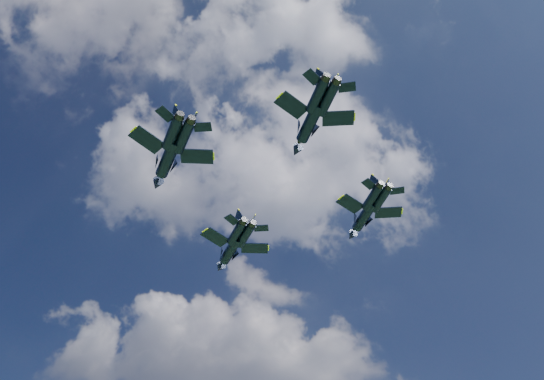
{
  "coord_description": "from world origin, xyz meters",
  "views": [
    {
      "loc": [
        4.96,
        -52.69,
        3.06
      ],
      "look_at": [
        2.09,
        8.56,
        65.19
      ],
      "focal_mm": 35.0,
      "sensor_mm": 36.0,
      "label": 1
    }
  ],
  "objects_px": {
    "jet_slot": "(309,125)",
    "jet_lead": "(230,251)",
    "jet_right": "(363,217)",
    "jet_left": "(167,160)"
  },
  "relations": [
    {
      "from": "jet_slot",
      "to": "jet_lead",
      "type": "bearing_deg",
      "value": 95.45
    },
    {
      "from": "jet_lead",
      "to": "jet_slot",
      "type": "relative_size",
      "value": 1.05
    },
    {
      "from": "jet_right",
      "to": "jet_slot",
      "type": "bearing_deg",
      "value": -135.03
    },
    {
      "from": "jet_lead",
      "to": "jet_left",
      "type": "bearing_deg",
      "value": -136.25
    },
    {
      "from": "jet_lead",
      "to": "jet_right",
      "type": "relative_size",
      "value": 1.07
    },
    {
      "from": "jet_left",
      "to": "jet_right",
      "type": "bearing_deg",
      "value": -4.05
    },
    {
      "from": "jet_right",
      "to": "jet_slot",
      "type": "height_order",
      "value": "jet_right"
    },
    {
      "from": "jet_lead",
      "to": "jet_right",
      "type": "distance_m",
      "value": 25.46
    },
    {
      "from": "jet_right",
      "to": "jet_slot",
      "type": "xyz_separation_m",
      "value": [
        -9.55,
        -20.79,
        -0.22
      ]
    },
    {
      "from": "jet_left",
      "to": "jet_slot",
      "type": "distance_m",
      "value": 23.55
    }
  ]
}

